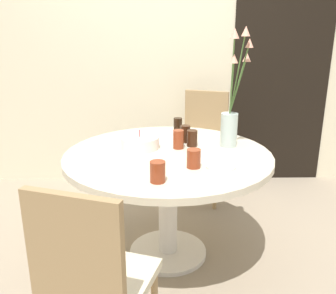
# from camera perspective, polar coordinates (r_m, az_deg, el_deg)

# --- Properties ---
(ground_plane) EXTENTS (16.00, 16.00, 0.00)m
(ground_plane) POSITION_cam_1_polar(r_m,az_deg,el_deg) (2.62, 0.00, -15.88)
(ground_plane) COLOR gray
(wall_back) EXTENTS (8.00, 0.05, 2.60)m
(wall_back) POSITION_cam_1_polar(r_m,az_deg,el_deg) (3.51, -0.42, 15.37)
(wall_back) COLOR beige
(wall_back) RESTS_ON ground_plane
(doorway_panel) EXTENTS (0.90, 0.01, 2.05)m
(doorway_panel) POSITION_cam_1_polar(r_m,az_deg,el_deg) (3.68, 16.83, 10.44)
(doorway_panel) COLOR black
(doorway_panel) RESTS_ON ground_plane
(dining_table) EXTENTS (1.28, 1.28, 0.71)m
(dining_table) POSITION_cam_1_polar(r_m,az_deg,el_deg) (2.34, 0.00, -3.80)
(dining_table) COLOR beige
(dining_table) RESTS_ON ground_plane
(chair_left_flank) EXTENTS (0.51, 0.51, 0.93)m
(chair_left_flank) POSITION_cam_1_polar(r_m,az_deg,el_deg) (3.27, 5.35, 1.30)
(chair_left_flank) COLOR beige
(chair_left_flank) RESTS_ON ground_plane
(chair_far_back) EXTENTS (0.51, 0.51, 0.93)m
(chair_far_back) POSITION_cam_1_polar(r_m,az_deg,el_deg) (1.58, -11.57, -18.73)
(chair_far_back) COLOR beige
(chair_far_back) RESTS_ON ground_plane
(birthday_cake) EXTENTS (0.24, 0.24, 0.12)m
(birthday_cake) POSITION_cam_1_polar(r_m,az_deg,el_deg) (2.39, -4.32, 0.70)
(birthday_cake) COLOR white
(birthday_cake) RESTS_ON dining_table
(flower_vase) EXTENTS (0.16, 0.22, 0.75)m
(flower_vase) POSITION_cam_1_polar(r_m,az_deg,el_deg) (2.39, 9.67, 5.30)
(flower_vase) COLOR #B2C6C1
(flower_vase) RESTS_ON dining_table
(side_plate) EXTENTS (0.16, 0.16, 0.01)m
(side_plate) POSITION_cam_1_polar(r_m,az_deg,el_deg) (2.09, 8.08, -2.97)
(side_plate) COLOR white
(side_plate) RESTS_ON dining_table
(drink_glass_0) EXTENTS (0.06, 0.06, 0.13)m
(drink_glass_0) POSITION_cam_1_polar(r_m,az_deg,el_deg) (2.67, 1.50, 3.13)
(drink_glass_0) COLOR black
(drink_glass_0) RESTS_ON dining_table
(drink_glass_1) EXTENTS (0.08, 0.08, 0.10)m
(drink_glass_1) POSITION_cam_1_polar(r_m,az_deg,el_deg) (2.06, 3.93, -1.76)
(drink_glass_1) COLOR maroon
(drink_glass_1) RESTS_ON dining_table
(drink_glass_2) EXTENTS (0.08, 0.08, 0.11)m
(drink_glass_2) POSITION_cam_1_polar(r_m,az_deg,el_deg) (1.87, -1.59, -3.79)
(drink_glass_2) COLOR maroon
(drink_glass_2) RESTS_ON dining_table
(drink_glass_3) EXTENTS (0.07, 0.07, 0.11)m
(drink_glass_3) POSITION_cam_1_polar(r_m,az_deg,el_deg) (2.51, 2.65, 2.02)
(drink_glass_3) COLOR #33190C
(drink_glass_3) RESTS_ON dining_table
(drink_glass_4) EXTENTS (0.07, 0.07, 0.12)m
(drink_glass_4) POSITION_cam_1_polar(r_m,az_deg,el_deg) (2.37, 1.59, 1.18)
(drink_glass_4) COLOR maroon
(drink_glass_4) RESTS_ON dining_table
(drink_glass_5) EXTENTS (0.07, 0.07, 0.11)m
(drink_glass_5) POSITION_cam_1_polar(r_m,az_deg,el_deg) (2.43, 3.69, 1.35)
(drink_glass_5) COLOR #33190C
(drink_glass_5) RESTS_ON dining_table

